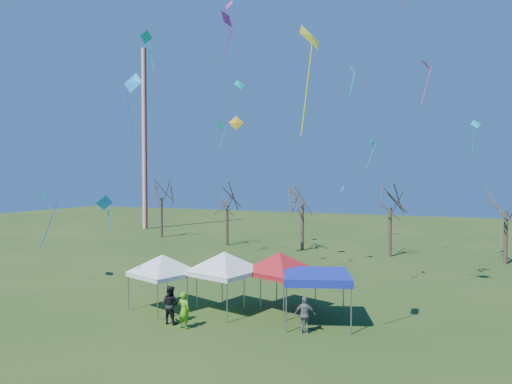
{
  "coord_description": "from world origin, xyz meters",
  "views": [
    {
      "loc": [
        10.36,
        -18.92,
        7.35
      ],
      "look_at": [
        1.41,
        3.0,
        6.52
      ],
      "focal_mm": 32.0,
      "sensor_mm": 36.0,
      "label": 1
    }
  ],
  "objects_px": {
    "tree_1": "(227,191)",
    "tent_white_west": "(162,258)",
    "tent_white_mid": "(224,256)",
    "tree_3": "(390,190)",
    "person_grey": "(305,315)",
    "person_green": "(184,310)",
    "tent_blue": "(317,277)",
    "tree_0": "(161,183)",
    "person_dark": "(170,305)",
    "radio_mast": "(144,139)",
    "tent_red": "(280,256)",
    "tree_2": "(302,187)",
    "tree_4": "(507,192)"
  },
  "relations": [
    {
      "from": "tree_1",
      "to": "tent_white_west",
      "type": "relative_size",
      "value": 2.0
    },
    {
      "from": "tent_white_mid",
      "to": "tree_3",
      "type": "bearing_deg",
      "value": 72.64
    },
    {
      "from": "tent_white_west",
      "to": "person_grey",
      "type": "distance_m",
      "value": 8.54
    },
    {
      "from": "person_green",
      "to": "tent_blue",
      "type": "bearing_deg",
      "value": -143.1
    },
    {
      "from": "tree_0",
      "to": "person_dark",
      "type": "height_order",
      "value": "tree_0"
    },
    {
      "from": "tent_white_mid",
      "to": "radio_mast",
      "type": "bearing_deg",
      "value": 131.7
    },
    {
      "from": "tent_white_mid",
      "to": "tent_blue",
      "type": "relative_size",
      "value": 1.01
    },
    {
      "from": "radio_mast",
      "to": "tent_red",
      "type": "height_order",
      "value": "radio_mast"
    },
    {
      "from": "radio_mast",
      "to": "person_green",
      "type": "xyz_separation_m",
      "value": [
        26.93,
        -34.12,
        -11.61
      ]
    },
    {
      "from": "tent_white_west",
      "to": "tree_0",
      "type": "bearing_deg",
      "value": 124.05
    },
    {
      "from": "radio_mast",
      "to": "tree_3",
      "type": "distance_m",
      "value": 36.04
    },
    {
      "from": "tree_0",
      "to": "tree_2",
      "type": "bearing_deg",
      "value": -9.24
    },
    {
      "from": "person_grey",
      "to": "tent_white_west",
      "type": "bearing_deg",
      "value": -19.92
    },
    {
      "from": "radio_mast",
      "to": "person_dark",
      "type": "height_order",
      "value": "radio_mast"
    },
    {
      "from": "tree_4",
      "to": "tent_white_west",
      "type": "height_order",
      "value": "tree_4"
    },
    {
      "from": "tree_1",
      "to": "tent_red",
      "type": "xyz_separation_m",
      "value": [
        13.0,
        -20.21,
        -2.81
      ]
    },
    {
      "from": "tent_white_mid",
      "to": "tree_0",
      "type": "bearing_deg",
      "value": 130.0
    },
    {
      "from": "tree_4",
      "to": "person_grey",
      "type": "xyz_separation_m",
      "value": [
        -10.85,
        -22.53,
        -5.2
      ]
    },
    {
      "from": "person_dark",
      "to": "tree_1",
      "type": "bearing_deg",
      "value": -69.4
    },
    {
      "from": "tree_3",
      "to": "tree_4",
      "type": "bearing_deg",
      "value": -0.26
    },
    {
      "from": "tree_2",
      "to": "person_green",
      "type": "distance_m",
      "value": 25.12
    },
    {
      "from": "tent_white_mid",
      "to": "person_green",
      "type": "xyz_separation_m",
      "value": [
        -0.57,
        -3.26,
        -2.14
      ]
    },
    {
      "from": "tent_white_west",
      "to": "person_green",
      "type": "distance_m",
      "value": 4.01
    },
    {
      "from": "radio_mast",
      "to": "tent_white_west",
      "type": "bearing_deg",
      "value": -52.77
    },
    {
      "from": "tree_1",
      "to": "tree_3",
      "type": "xyz_separation_m",
      "value": [
        16.8,
        -0.6,
        0.29
      ]
    },
    {
      "from": "radio_mast",
      "to": "tree_2",
      "type": "distance_m",
      "value": 28.08
    },
    {
      "from": "tent_red",
      "to": "person_dark",
      "type": "relative_size",
      "value": 2.08
    },
    {
      "from": "radio_mast",
      "to": "person_grey",
      "type": "height_order",
      "value": "radio_mast"
    },
    {
      "from": "tent_white_mid",
      "to": "person_grey",
      "type": "xyz_separation_m",
      "value": [
        5.01,
        -1.67,
        -2.17
      ]
    },
    {
      "from": "radio_mast",
      "to": "tree_2",
      "type": "relative_size",
      "value": 3.06
    },
    {
      "from": "tree_3",
      "to": "person_green",
      "type": "relative_size",
      "value": 4.45
    },
    {
      "from": "tent_white_west",
      "to": "tent_red",
      "type": "height_order",
      "value": "tent_red"
    },
    {
      "from": "radio_mast",
      "to": "person_green",
      "type": "bearing_deg",
      "value": -51.72
    },
    {
      "from": "tree_4",
      "to": "tent_red",
      "type": "xyz_separation_m",
      "value": [
        -13.12,
        -19.56,
        -3.08
      ]
    },
    {
      "from": "tree_3",
      "to": "person_dark",
      "type": "bearing_deg",
      "value": -108.89
    },
    {
      "from": "tree_0",
      "to": "person_green",
      "type": "height_order",
      "value": "tree_0"
    },
    {
      "from": "tent_white_west",
      "to": "person_dark",
      "type": "xyz_separation_m",
      "value": [
        1.67,
        -1.85,
        -1.89
      ]
    },
    {
      "from": "tree_0",
      "to": "tree_3",
      "type": "relative_size",
      "value": 1.07
    },
    {
      "from": "tent_white_west",
      "to": "person_green",
      "type": "bearing_deg",
      "value": -39.64
    },
    {
      "from": "tree_3",
      "to": "person_grey",
      "type": "xyz_separation_m",
      "value": [
        -1.53,
        -22.58,
        -5.22
      ]
    },
    {
      "from": "tent_white_west",
      "to": "tree_2",
      "type": "bearing_deg",
      "value": 86.38
    },
    {
      "from": "tree_0",
      "to": "tent_white_mid",
      "type": "bearing_deg",
      "value": -50.0
    },
    {
      "from": "tent_white_west",
      "to": "tree_1",
      "type": "bearing_deg",
      "value": 107.24
    },
    {
      "from": "tree_2",
      "to": "tent_white_mid",
      "type": "bearing_deg",
      "value": -84.99
    },
    {
      "from": "tree_4",
      "to": "tent_white_mid",
      "type": "distance_m",
      "value": 26.38
    },
    {
      "from": "tree_1",
      "to": "radio_mast",
      "type": "bearing_deg",
      "value": 151.52
    },
    {
      "from": "tree_0",
      "to": "tree_2",
      "type": "relative_size",
      "value": 1.03
    },
    {
      "from": "tent_white_west",
      "to": "person_dark",
      "type": "distance_m",
      "value": 3.13
    },
    {
      "from": "tree_2",
      "to": "person_dark",
      "type": "distance_m",
      "value": 24.69
    },
    {
      "from": "radio_mast",
      "to": "tree_4",
      "type": "relative_size",
      "value": 3.17
    }
  ]
}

